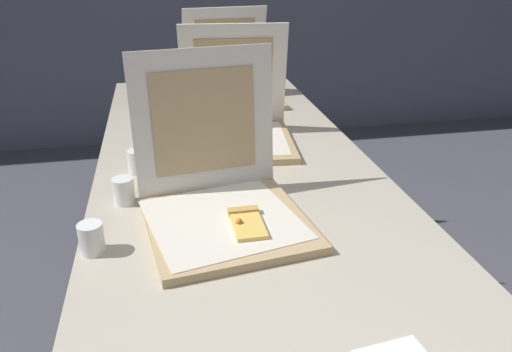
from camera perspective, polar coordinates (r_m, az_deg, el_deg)
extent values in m
cube|color=#BCB29E|center=(1.55, -2.00, 0.16)|extent=(0.88, 2.39, 0.03)
cylinder|color=gray|center=(2.72, -13.45, 2.04)|extent=(0.04, 0.04, 0.72)
cylinder|color=gray|center=(2.78, 1.91, 3.23)|extent=(0.04, 0.04, 0.72)
cube|color=tan|center=(1.23, -3.30, -5.56)|extent=(0.43, 0.43, 0.02)
cube|color=silver|center=(1.23, -3.87, -4.96)|extent=(0.41, 0.41, 0.00)
cube|color=silver|center=(1.33, -5.96, 6.31)|extent=(0.38, 0.09, 0.38)
cube|color=tan|center=(1.33, -5.93, 6.22)|extent=(0.28, 0.06, 0.28)
cube|color=#EAC156|center=(1.19, -0.92, -5.69)|extent=(0.07, 0.13, 0.01)
cube|color=tan|center=(1.24, -1.49, -4.08)|extent=(0.08, 0.02, 0.02)
sphere|color=orange|center=(1.19, -2.00, -5.27)|extent=(0.02, 0.02, 0.02)
cube|color=tan|center=(1.74, -2.18, 3.88)|extent=(0.42, 0.42, 0.02)
cube|color=silver|center=(1.74, -2.11, 4.35)|extent=(0.37, 0.37, 0.00)
cube|color=silver|center=(1.83, -2.60, 11.47)|extent=(0.39, 0.11, 0.38)
cube|color=tan|center=(1.82, -2.57, 11.46)|extent=(0.28, 0.08, 0.27)
cylinder|color=white|center=(1.69, -2.62, 4.74)|extent=(0.03, 0.03, 0.00)
cylinder|color=white|center=(1.70, -2.31, 4.31)|extent=(0.00, 0.00, 0.03)
cylinder|color=white|center=(1.70, -2.80, 4.37)|extent=(0.01, 0.00, 0.03)
cylinder|color=white|center=(1.69, -2.72, 4.19)|extent=(0.00, 0.00, 0.03)
cube|color=tan|center=(2.25, -2.54, 8.77)|extent=(0.43, 0.43, 0.02)
cube|color=silver|center=(2.25, -2.56, 9.09)|extent=(0.42, 0.42, 0.00)
cube|color=silver|center=(2.34, -3.68, 14.41)|extent=(0.39, 0.13, 0.38)
cube|color=tan|center=(2.34, -3.66, 14.42)|extent=(0.28, 0.09, 0.27)
cube|color=#E0B266|center=(2.25, -2.21, 9.30)|extent=(0.09, 0.12, 0.01)
cube|color=tan|center=(2.30, -1.99, 9.71)|extent=(0.07, 0.04, 0.02)
sphere|color=red|center=(2.25, -1.89, 9.50)|extent=(0.02, 0.02, 0.02)
cylinder|color=white|center=(1.38, -15.03, -1.67)|extent=(0.06, 0.06, 0.07)
cylinder|color=white|center=(1.19, -18.45, -6.83)|extent=(0.06, 0.06, 0.07)
cylinder|color=white|center=(1.56, -13.56, 1.64)|extent=(0.06, 0.06, 0.07)
cylinder|color=white|center=(1.91, -10.48, 6.20)|extent=(0.06, 0.06, 0.07)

